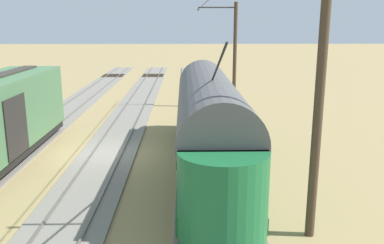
{
  "coord_description": "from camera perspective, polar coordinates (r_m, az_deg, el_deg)",
  "views": [
    {
      "loc": [
        -3.8,
        19.47,
        6.38
      ],
      "look_at": [
        -4.16,
        0.97,
        1.9
      ],
      "focal_mm": 38.42,
      "sensor_mm": 36.0,
      "label": 1
    }
  ],
  "objects": [
    {
      "name": "ground_plane",
      "position": [
        20.84,
        -11.59,
        -4.49
      ],
      "size": [
        220.0,
        220.0,
        0.0
      ],
      "primitive_type": "plane",
      "color": "#937F51"
    },
    {
      "name": "track_streetcar_siding",
      "position": [
        20.8,
        1.87,
        -4.09
      ],
      "size": [
        2.8,
        80.0,
        0.18
      ],
      "color": "slate",
      "rests_on": "ground"
    },
    {
      "name": "track_adjacent_siding",
      "position": [
        21.11,
        -11.45,
        -4.09
      ],
      "size": [
        2.8,
        80.0,
        0.18
      ],
      "color": "slate",
      "rests_on": "ground"
    },
    {
      "name": "track_third_siding",
      "position": [
        22.5,
        -23.74,
        -3.9
      ],
      "size": [
        2.8,
        80.0,
        0.18
      ],
      "color": "slate",
      "rests_on": "ground"
    },
    {
      "name": "vintage_streetcar",
      "position": [
        17.78,
        2.34,
        0.19
      ],
      "size": [
        2.65,
        15.82,
        5.75
      ],
      "color": "#196033",
      "rests_on": "ground"
    },
    {
      "name": "catenary_pole_foreground",
      "position": [
        31.57,
        5.83,
        9.43
      ],
      "size": [
        3.0,
        0.28,
        7.88
      ],
      "color": "#423323",
      "rests_on": "ground"
    },
    {
      "name": "catenary_pole_mid_near",
      "position": [
        12.25,
        16.84,
        2.37
      ],
      "size": [
        3.0,
        0.28,
        7.88
      ],
      "color": "#423323",
      "rests_on": "ground"
    },
    {
      "name": "switch_stand",
      "position": [
        26.74,
        3.82,
        1.33
      ],
      "size": [
        0.5,
        0.3,
        1.24
      ],
      "color": "black",
      "rests_on": "ground"
    }
  ]
}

